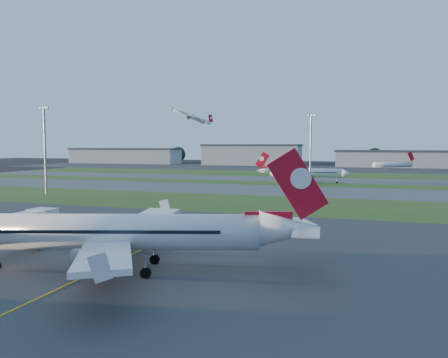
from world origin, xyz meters
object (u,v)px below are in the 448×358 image
at_px(light_mast_centre, 311,144).
at_px(airliner_parked, 120,233).
at_px(airliner_taxiing, 305,173).
at_px(mini_jet_near, 393,165).
at_px(light_mast_west, 45,144).

bearing_deg(light_mast_centre, airliner_parked, -93.65).
bearing_deg(airliner_taxiing, light_mast_centre, 110.66).
distance_m(airliner_parked, airliner_taxiing, 127.74).
xyz_separation_m(airliner_taxiing, mini_jet_near, (37.62, 100.44, -0.47)).
height_order(airliner_taxiing, light_mast_centre, light_mast_centre).
bearing_deg(airliner_taxiing, light_mast_west, 47.21).
xyz_separation_m(airliner_parked, mini_jet_near, (41.83, 228.11, -1.18)).
distance_m(mini_jet_near, light_mast_centre, 116.24).
relative_size(airliner_parked, light_mast_centre, 1.53).
bearing_deg(light_mast_centre, light_mast_west, -141.34).
distance_m(airliner_parked, light_mast_west, 88.40).
height_order(airliner_parked, mini_jet_near, airliner_parked).
bearing_deg(airliner_parked, light_mast_centre, 69.24).
bearing_deg(light_mast_west, airliner_taxiing, 44.70).
bearing_deg(light_mast_centre, airliner_taxiing, 108.14).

